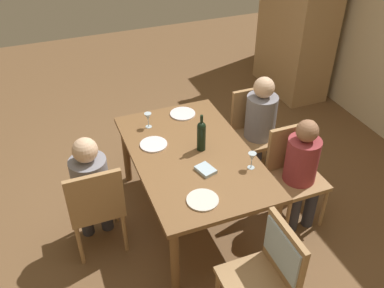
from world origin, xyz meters
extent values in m
plane|color=brown|center=(0.00, 0.00, 0.00)|extent=(10.00, 10.00, 0.00)
cube|color=tan|center=(-1.92, 2.25, 1.05)|extent=(1.10, 0.56, 2.10)
cube|color=brown|center=(0.00, 0.00, 0.73)|extent=(1.63, 1.00, 0.04)
cylinder|color=brown|center=(-0.75, -0.43, 0.35)|extent=(0.07, 0.07, 0.71)
cylinder|color=brown|center=(0.75, -0.43, 0.35)|extent=(0.07, 0.07, 0.71)
cylinder|color=brown|center=(-0.75, 0.43, 0.35)|extent=(0.07, 0.07, 0.71)
cylinder|color=brown|center=(0.75, 0.43, 0.35)|extent=(0.07, 0.07, 0.71)
cylinder|color=#A87F51|center=(-0.18, 1.07, 0.22)|extent=(0.04, 0.04, 0.44)
cylinder|color=#A87F51|center=(-0.18, 0.69, 0.22)|extent=(0.04, 0.04, 0.44)
cylinder|color=#A87F51|center=(-0.56, 1.07, 0.22)|extent=(0.04, 0.04, 0.44)
cylinder|color=#A87F51|center=(-0.56, 0.69, 0.22)|extent=(0.04, 0.04, 0.44)
cube|color=#A87F51|center=(-0.37, 0.88, 0.46)|extent=(0.44, 0.44, 0.04)
cube|color=#A87F51|center=(-0.57, 0.88, 0.70)|extent=(0.04, 0.44, 0.44)
cylinder|color=#A87F51|center=(0.56, 1.07, 0.22)|extent=(0.04, 0.04, 0.44)
cylinder|color=#A87F51|center=(0.56, 0.69, 0.22)|extent=(0.04, 0.04, 0.44)
cylinder|color=#A87F51|center=(0.18, 1.07, 0.22)|extent=(0.04, 0.04, 0.44)
cylinder|color=#A87F51|center=(0.18, 0.69, 0.22)|extent=(0.04, 0.04, 0.44)
cube|color=#A87F51|center=(0.37, 0.88, 0.46)|extent=(0.44, 0.44, 0.04)
cube|color=#A87F51|center=(0.17, 0.88, 0.70)|extent=(0.04, 0.44, 0.44)
cylinder|color=#A87F51|center=(-0.19, -1.07, 0.22)|extent=(0.04, 0.04, 0.44)
cylinder|color=#A87F51|center=(-0.19, -0.69, 0.22)|extent=(0.04, 0.04, 0.44)
cylinder|color=#A87F51|center=(0.19, -1.07, 0.22)|extent=(0.04, 0.04, 0.44)
cylinder|color=#A87F51|center=(0.19, -0.69, 0.22)|extent=(0.04, 0.04, 0.44)
cube|color=#A87F51|center=(0.00, -0.88, 0.46)|extent=(0.44, 0.44, 0.04)
cube|color=#A87F51|center=(0.20, -0.88, 0.70)|extent=(0.04, 0.44, 0.44)
cylinder|color=#A87F51|center=(1.01, 0.19, 0.22)|extent=(0.04, 0.04, 0.44)
cube|color=#A87F51|center=(1.20, 0.00, 0.46)|extent=(0.44, 0.44, 0.04)
cube|color=#A87F51|center=(1.20, 0.20, 0.70)|extent=(0.44, 0.04, 0.44)
cube|color=#ADC6D6|center=(1.20, 0.20, 0.72)|extent=(0.40, 0.07, 0.31)
cylinder|color=#33333D|center=(-0.22, 0.97, 0.23)|extent=(0.11, 0.11, 0.46)
cylinder|color=#33333D|center=(-0.22, 0.79, 0.23)|extent=(0.11, 0.11, 0.46)
cylinder|color=gray|center=(-0.37, 0.88, 0.70)|extent=(0.31, 0.31, 0.47)
sphere|color=beige|center=(-0.37, 0.88, 1.03)|extent=(0.21, 0.21, 0.21)
cylinder|color=#33333D|center=(0.50, 0.97, 0.23)|extent=(0.11, 0.11, 0.46)
cylinder|color=#33333D|center=(0.50, 0.80, 0.23)|extent=(0.11, 0.11, 0.46)
cylinder|color=#9E383D|center=(0.37, 0.88, 0.68)|extent=(0.29, 0.29, 0.44)
sphere|color=#996B4C|center=(0.37, 0.88, 1.00)|extent=(0.19, 0.19, 0.19)
cylinder|color=#33333D|center=(-0.14, -0.97, 0.23)|extent=(0.11, 0.11, 0.46)
cylinder|color=#33333D|center=(-0.14, -0.79, 0.23)|extent=(0.11, 0.11, 0.46)
cylinder|color=gray|center=(0.00, -0.88, 0.69)|extent=(0.30, 0.30, 0.46)
sphere|color=beige|center=(0.00, -0.88, 1.02)|extent=(0.20, 0.20, 0.20)
cylinder|color=black|center=(-0.03, 0.10, 0.86)|extent=(0.08, 0.08, 0.23)
sphere|color=black|center=(-0.03, 0.10, 0.99)|extent=(0.08, 0.08, 0.08)
cylinder|color=black|center=(-0.03, 0.10, 1.04)|extent=(0.03, 0.03, 0.10)
cylinder|color=silver|center=(-0.54, -0.23, 0.75)|extent=(0.06, 0.06, 0.00)
cylinder|color=silver|center=(-0.54, -0.23, 0.79)|extent=(0.01, 0.01, 0.07)
cone|color=silver|center=(-0.54, -0.23, 0.86)|extent=(0.07, 0.07, 0.07)
cylinder|color=silver|center=(0.36, 0.38, 0.75)|extent=(0.06, 0.06, 0.00)
cylinder|color=silver|center=(0.36, 0.38, 0.79)|extent=(0.01, 0.01, 0.07)
cone|color=silver|center=(0.36, 0.38, 0.86)|extent=(0.07, 0.07, 0.07)
cylinder|color=white|center=(-0.24, -0.27, 0.75)|extent=(0.24, 0.24, 0.01)
cylinder|color=white|center=(-0.63, 0.15, 0.75)|extent=(0.25, 0.25, 0.01)
cylinder|color=silver|center=(0.58, -0.14, 0.75)|extent=(0.25, 0.25, 0.01)
cube|color=#ADC6D6|center=(0.27, 0.02, 0.76)|extent=(0.19, 0.16, 0.03)
camera|label=1|loc=(2.73, -1.07, 2.95)|focal=39.65mm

